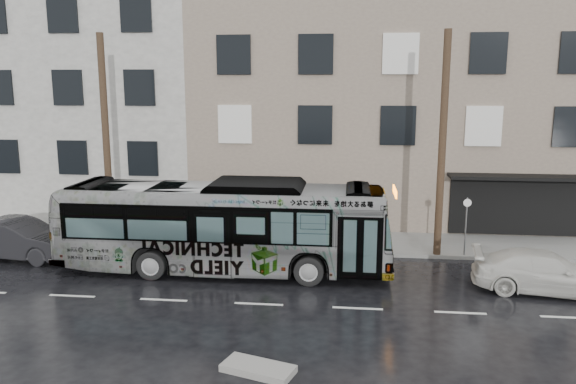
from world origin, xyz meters
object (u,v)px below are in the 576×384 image
sign_post (466,227)px  white_sedan (545,272)px  bus (224,226)px  dark_sedan (18,239)px  utility_pole_rear (106,142)px  utility_pole_front (442,146)px

sign_post → white_sedan: sign_post is taller
bus → dark_sedan: (-8.76, 0.57, -0.93)m
utility_pole_rear → utility_pole_front: bearing=0.0°
utility_pole_front → utility_pole_rear: size_ratio=1.00×
white_sedan → dark_sedan: 20.27m
sign_post → dark_sedan: 18.33m
dark_sedan → bus: bearing=-87.7°
bus → white_sedan: bus is taller
utility_pole_front → utility_pole_rear: 14.00m
white_sedan → dark_sedan: dark_sedan is taller
dark_sedan → utility_pole_rear: bearing=-50.6°
sign_post → dark_sedan: sign_post is taller
white_sedan → sign_post: bearing=37.3°
utility_pole_rear → dark_sedan: utility_pole_rear is taller
dark_sedan → white_sedan: bearing=-88.3°
utility_pole_front → utility_pole_rear: bearing=180.0°
sign_post → dark_sedan: (-18.21, -2.05, -0.53)m
utility_pole_rear → white_sedan: bearing=-11.8°
bus → dark_sedan: bearing=86.2°
sign_post → utility_pole_rear: bearing=180.0°
sign_post → bus: bus is taller
utility_pole_front → bus: 9.21m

